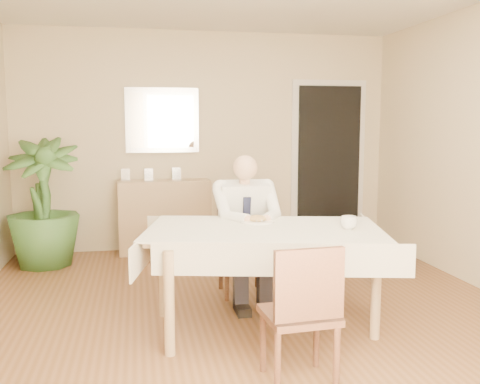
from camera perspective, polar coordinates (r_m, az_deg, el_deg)
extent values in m
plane|color=brown|center=(4.31, 0.91, -13.23)|extent=(5.00, 5.00, 0.00)
cube|color=#CAB490|center=(6.50, -3.63, 5.43)|extent=(4.50, 0.02, 2.60)
cube|color=#CAB490|center=(1.68, 18.84, -0.31)|extent=(4.50, 0.02, 2.60)
cube|color=silver|center=(1.69, 18.71, 4.84)|extent=(1.34, 0.02, 1.44)
cube|color=white|center=(1.71, 18.38, 4.87)|extent=(1.18, 0.02, 1.28)
cube|color=silver|center=(6.87, 9.35, 2.95)|extent=(0.96, 0.03, 2.10)
cube|color=black|center=(6.84, 9.44, 2.93)|extent=(0.80, 0.05, 1.95)
cube|color=silver|center=(6.43, -8.30, 7.58)|extent=(0.86, 0.03, 0.76)
cube|color=white|center=(6.41, -8.29, 7.58)|extent=(0.74, 0.02, 0.64)
cube|color=#977C55|center=(3.93, 2.57, -4.31)|extent=(1.76, 1.24, 0.04)
cube|color=silver|center=(3.93, 2.57, -3.94)|extent=(1.88, 1.36, 0.01)
cube|color=silver|center=(3.48, 4.51, -7.23)|extent=(1.66, 0.40, 0.22)
cube|color=silver|center=(4.42, 1.05, -4.05)|extent=(1.66, 0.40, 0.22)
cube|color=silver|center=(3.84, -9.92, -5.91)|extent=(0.24, 0.98, 0.22)
cube|color=silver|center=(4.22, 13.89, -4.81)|extent=(0.24, 0.98, 0.22)
cylinder|color=#977C55|center=(3.57, -7.57, -11.73)|extent=(0.07, 0.07, 0.70)
cylinder|color=#977C55|center=(3.92, 14.30, -10.16)|extent=(0.07, 0.07, 0.70)
cylinder|color=#977C55|center=(4.28, -8.17, -8.52)|extent=(0.07, 0.07, 0.70)
cylinder|color=#977C55|center=(4.57, 10.32, -7.53)|extent=(0.07, 0.07, 0.70)
cube|color=#462618|center=(4.76, 0.28, -6.09)|extent=(0.41, 0.41, 0.04)
cube|color=#462618|center=(4.89, -0.13, -2.89)|extent=(0.40, 0.05, 0.40)
cylinder|color=#462618|center=(4.62, -1.41, -9.25)|extent=(0.04, 0.04, 0.39)
cylinder|color=#462618|center=(4.69, 2.77, -9.01)|extent=(0.04, 0.04, 0.39)
cylinder|color=#462618|center=(4.95, -2.07, -8.14)|extent=(0.04, 0.04, 0.39)
cylinder|color=#462618|center=(5.01, 1.83, -7.94)|extent=(0.04, 0.04, 0.39)
cube|color=#462618|center=(3.20, 6.27, -12.92)|extent=(0.42, 0.42, 0.04)
cube|color=#462618|center=(2.96, 7.39, -9.76)|extent=(0.40, 0.07, 0.40)
cylinder|color=#462618|center=(3.09, 4.02, -17.98)|extent=(0.04, 0.04, 0.39)
cylinder|color=#462618|center=(3.19, 10.24, -17.25)|extent=(0.04, 0.04, 0.39)
cylinder|color=#462618|center=(3.39, 2.47, -15.58)|extent=(0.04, 0.04, 0.39)
cylinder|color=#462618|center=(3.48, 8.14, -15.02)|extent=(0.04, 0.04, 0.39)
cube|color=white|center=(4.65, 0.38, -2.10)|extent=(0.42, 0.31, 0.55)
cube|color=black|center=(4.54, 0.69, -2.73)|extent=(0.07, 0.08, 0.36)
cylinder|color=tan|center=(4.57, 0.50, 1.33)|extent=(0.09, 0.09, 0.08)
sphere|color=tan|center=(4.54, 0.56, 2.62)|extent=(0.21, 0.21, 0.21)
cube|color=black|center=(4.49, -0.37, -5.51)|extent=(0.13, 0.42, 0.13)
cube|color=black|center=(4.53, 2.13, -5.40)|extent=(0.13, 0.42, 0.13)
cube|color=black|center=(4.39, 0.07, -9.72)|extent=(0.11, 0.12, 0.45)
cube|color=black|center=(4.43, 2.64, -9.56)|extent=(0.11, 0.12, 0.45)
cube|color=black|center=(4.40, 0.22, -12.31)|extent=(0.11, 0.26, 0.07)
cube|color=black|center=(4.44, 2.82, -12.13)|extent=(0.11, 0.26, 0.07)
cylinder|color=white|center=(4.14, 1.85, -3.15)|extent=(0.26, 0.26, 0.02)
ellipsoid|color=olive|center=(4.13, 1.85, -2.85)|extent=(0.14, 0.14, 0.06)
cylinder|color=silver|center=(4.08, 2.58, -3.04)|extent=(0.01, 0.13, 0.01)
cylinder|color=silver|center=(4.07, 1.48, -3.08)|extent=(0.01, 0.13, 0.01)
imported|color=white|center=(3.95, 11.53, -3.22)|extent=(0.15, 0.15, 0.09)
cube|color=#977C55|center=(6.37, -8.05, -2.57)|extent=(1.08, 0.39, 0.85)
cube|color=silver|center=(6.34, -12.13, 1.82)|extent=(0.10, 0.02, 0.14)
cube|color=silver|center=(6.31, -9.71, 1.86)|extent=(0.10, 0.02, 0.14)
cube|color=silver|center=(6.39, -6.81, 1.98)|extent=(0.10, 0.02, 0.14)
imported|color=#2D5220|center=(6.02, -20.32, -1.05)|extent=(0.79, 0.79, 1.37)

